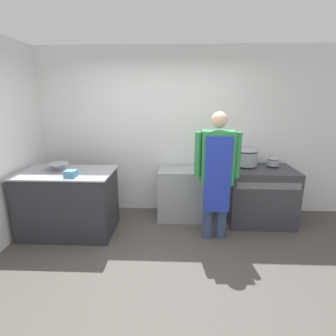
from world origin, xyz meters
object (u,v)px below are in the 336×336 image
stock_pot (246,157)px  sauce_pot (273,161)px  plastic_tub (71,174)px  stove (260,195)px  person_cook (217,170)px  mixing_bowl (59,167)px  fridge_unit (181,193)px

stock_pot → sauce_pot: bearing=0.0°
plastic_tub → stock_pot: (2.46, 0.81, 0.06)m
plastic_tub → stock_pot: size_ratio=0.42×
stove → sauce_pot: bearing=33.0°
person_cook → mixing_bowl: (-2.19, 0.13, -0.02)m
stock_pot → plastic_tub: bearing=-161.7°
fridge_unit → mixing_bowl: (-1.72, -0.52, 0.56)m
person_cook → stove: bearing=35.3°
fridge_unit → plastic_tub: bearing=-151.3°
fridge_unit → stock_pot: bearing=1.3°
fridge_unit → plastic_tub: plastic_tub is taller
stove → plastic_tub: size_ratio=6.87×
stove → mixing_bowl: 3.04m
plastic_tub → sauce_pot: (2.88, 0.81, -0.01)m
stove → person_cook: 1.09m
fridge_unit → sauce_pot: (1.43, 0.02, 0.54)m
fridge_unit → plastic_tub: 1.73m
mixing_bowl → fridge_unit: bearing=16.8°
person_cook → plastic_tub: bearing=-175.8°
fridge_unit → stock_pot: size_ratio=2.42×
mixing_bowl → stock_pot: (2.74, 0.54, 0.05)m
person_cook → mixing_bowl: size_ratio=6.12×
stock_pot → mixing_bowl: bearing=-168.8°
sauce_pot → plastic_tub: bearing=-164.2°
person_cook → sauce_pot: size_ratio=9.51×
person_cook → mixing_bowl: bearing=176.7°
person_cook → stock_pot: person_cook is taller
stove → plastic_tub: plastic_tub is taller
person_cook → sauce_pot: 1.18m
stock_pot → sauce_pot: 0.42m
person_cook → stock_pot: (0.55, 0.67, 0.03)m
mixing_bowl → stock_pot: 2.79m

